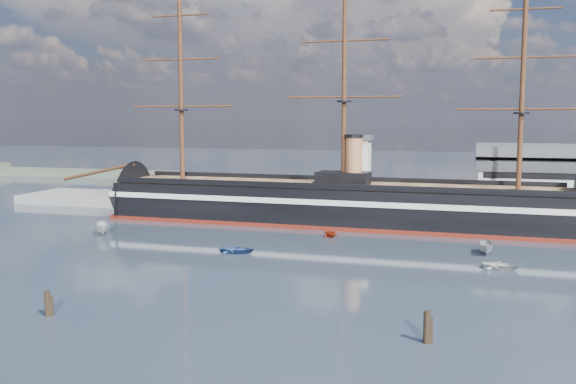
# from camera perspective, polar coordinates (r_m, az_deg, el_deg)

# --- Properties ---
(ground) EXTENTS (600.00, 600.00, 0.00)m
(ground) POSITION_cam_1_polar(r_m,az_deg,el_deg) (106.81, 1.74, -4.54)
(ground) COLOR #1F2A38
(ground) RESTS_ON ground
(quay) EXTENTS (180.00, 18.00, 2.00)m
(quay) POSITION_cam_1_polar(r_m,az_deg,el_deg) (139.96, 9.42, -1.96)
(quay) COLOR slate
(quay) RESTS_ON ground
(quay_tower) EXTENTS (5.00, 5.00, 15.00)m
(quay_tower) POSITION_cam_1_polar(r_m,az_deg,el_deg) (136.89, 6.43, 2.01)
(quay_tower) COLOR silver
(quay_tower) RESTS_ON ground
(shoreline) EXTENTS (120.00, 10.00, 4.00)m
(shoreline) POSITION_cam_1_polar(r_m,az_deg,el_deg) (257.51, -23.83, 1.78)
(shoreline) COLOR #3F4C38
(shoreline) RESTS_ON ground
(warship) EXTENTS (113.06, 18.32, 53.94)m
(warship) POSITION_cam_1_polar(r_m,az_deg,el_deg) (125.75, 3.24, -0.99)
(warship) COLOR black
(warship) RESTS_ON ground
(motorboat_a) EXTENTS (7.32, 6.13, 2.83)m
(motorboat_a) POSITION_cam_1_polar(r_m,az_deg,el_deg) (118.59, -16.12, -3.68)
(motorboat_a) COLOR silver
(motorboat_a) RESTS_ON ground
(motorboat_b) EXTENTS (1.75, 3.48, 1.56)m
(motorboat_b) POSITION_cam_1_polar(r_m,az_deg,el_deg) (99.10, -4.54, -5.43)
(motorboat_b) COLOR #304B86
(motorboat_b) RESTS_ON ground
(motorboat_c) EXTENTS (6.20, 2.35, 2.47)m
(motorboat_c) POSITION_cam_1_polar(r_m,az_deg,el_deg) (102.37, 17.18, -5.32)
(motorboat_c) COLOR gray
(motorboat_c) RESTS_ON ground
(motorboat_d) EXTENTS (4.99, 5.43, 1.90)m
(motorboat_d) POSITION_cam_1_polar(r_m,az_deg,el_deg) (112.07, 3.76, -4.02)
(motorboat_d) COLOR #94220A
(motorboat_d) RESTS_ON ground
(motorboat_e) EXTENTS (1.47, 3.15, 1.43)m
(motorboat_e) POSITION_cam_1_polar(r_m,az_deg,el_deg) (93.28, 18.35, -6.52)
(motorboat_e) COLOR silver
(motorboat_e) RESTS_ON ground
(piling_near_left) EXTENTS (0.64, 0.64, 3.37)m
(piling_near_left) POSITION_cam_1_polar(r_m,az_deg,el_deg) (72.87, -20.55, -10.28)
(piling_near_left) COLOR black
(piling_near_left) RESTS_ON ground
(piling_near_right) EXTENTS (0.64, 0.64, 3.78)m
(piling_near_right) POSITION_cam_1_polar(r_m,az_deg,el_deg) (61.98, 12.20, -13.01)
(piling_near_right) COLOR black
(piling_near_right) RESTS_ON ground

